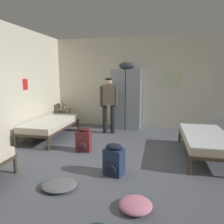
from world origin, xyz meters
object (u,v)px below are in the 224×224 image
(bed_right, at_px, (206,139))
(clothes_pile_pink, at_px, (136,205))
(lotion_bottle, at_px, (65,107))
(shelf_unit, at_px, (64,116))
(bed_left_rear, at_px, (51,124))
(person_traveler, at_px, (109,100))
(clothes_pile_grey, at_px, (59,185))
(water_bottle, at_px, (61,105))
(backpack_navy, at_px, (114,160))
(backpack_maroon, at_px, (84,140))
(locker_bank, at_px, (126,98))

(bed_right, distance_m, clothes_pile_pink, 2.43)
(bed_right, xyz_separation_m, lotion_bottle, (-3.99, 1.86, 0.25))
(shelf_unit, distance_m, clothes_pile_pink, 4.89)
(shelf_unit, distance_m, bed_left_rear, 1.37)
(person_traveler, distance_m, clothes_pile_grey, 3.27)
(bed_left_rear, xyz_separation_m, water_bottle, (-0.33, 1.36, 0.30))
(backpack_navy, bearing_deg, backpack_maroon, 132.70)
(clothes_pile_grey, bearing_deg, backpack_maroon, 95.95)
(bed_right, xyz_separation_m, backpack_maroon, (-2.59, -0.23, -0.12))
(backpack_navy, distance_m, backpack_maroon, 1.31)
(locker_bank, distance_m, clothes_pile_grey, 3.94)
(clothes_pile_pink, bearing_deg, water_bottle, 126.04)
(bed_left_rear, bearing_deg, backpack_navy, -39.74)
(backpack_maroon, xyz_separation_m, clothes_pile_grey, (0.16, -1.57, -0.21))
(shelf_unit, relative_size, clothes_pile_pink, 1.32)
(locker_bank, xyz_separation_m, bed_right, (1.96, -2.01, -0.59))
(clothes_pile_grey, relative_size, clothes_pile_pink, 1.27)
(locker_bank, height_order, backpack_maroon, locker_bank)
(locker_bank, distance_m, bed_right, 2.87)
(shelf_unit, height_order, backpack_navy, shelf_unit)
(water_bottle, relative_size, lotion_bottle, 1.84)
(locker_bank, bearing_deg, clothes_pile_pink, -79.83)
(locker_bank, xyz_separation_m, bed_left_rear, (-1.84, -1.45, -0.59))
(bed_left_rear, distance_m, water_bottle, 1.43)
(locker_bank, xyz_separation_m, backpack_maroon, (-0.63, -2.24, -0.71))
(locker_bank, bearing_deg, backpack_navy, -85.31)
(bed_left_rear, height_order, person_traveler, person_traveler)
(person_traveler, height_order, water_bottle, person_traveler)
(water_bottle, relative_size, clothes_pile_grey, 0.45)
(person_traveler, height_order, lotion_bottle, person_traveler)
(bed_left_rear, bearing_deg, clothes_pile_pink, -45.60)
(water_bottle, distance_m, backpack_maroon, 2.68)
(backpack_maroon, bearing_deg, water_bottle, 125.73)
(lotion_bottle, xyz_separation_m, clothes_pile_grey, (1.56, -3.66, -0.58))
(person_traveler, xyz_separation_m, lotion_bottle, (-1.61, 0.52, -0.34))
(bed_left_rear, bearing_deg, person_traveler, 28.62)
(shelf_unit, distance_m, person_traveler, 1.88)
(backpack_maroon, bearing_deg, clothes_pile_grey, -84.05)
(clothes_pile_grey, bearing_deg, bed_right, 36.47)
(clothes_pile_grey, bearing_deg, locker_bank, 83.04)
(bed_right, height_order, lotion_bottle, lotion_bottle)
(backpack_navy, height_order, clothes_pile_grey, backpack_navy)
(backpack_navy, bearing_deg, lotion_bottle, 126.82)
(clothes_pile_pink, bearing_deg, bed_left_rear, 134.40)
(lotion_bottle, relative_size, backpack_navy, 0.25)
(bed_right, height_order, clothes_pile_pink, bed_right)
(shelf_unit, bearing_deg, backpack_maroon, -55.45)
(locker_bank, distance_m, clothes_pile_pink, 4.25)
(person_traveler, height_order, clothes_pile_grey, person_traveler)
(backpack_navy, relative_size, backpack_maroon, 1.00)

